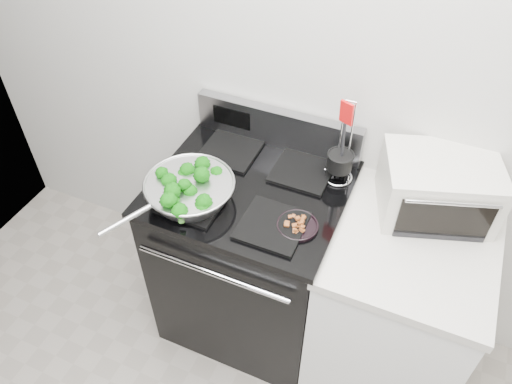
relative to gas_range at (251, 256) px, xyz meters
The scene contains 8 objects.
back_wall 0.97m from the gas_range, 48.22° to the left, with size 4.00×0.02×2.70m, color beige.
gas_range is the anchor object (origin of this frame).
counter 0.69m from the gas_range, ahead, with size 0.62×0.68×0.92m.
skillet 0.58m from the gas_range, 138.04° to the right, with size 0.36×0.55×0.08m.
broccoli_pile 0.59m from the gas_range, 138.26° to the right, with size 0.29×0.29×0.10m, color #043405, non-canonical shape.
bacon_plate 0.56m from the gas_range, 28.01° to the right, with size 0.16×0.16×0.04m.
utensil_holder 0.65m from the gas_range, 31.09° to the left, with size 0.12×0.12×0.38m.
toaster_oven 0.92m from the gas_range, 15.32° to the left, with size 0.50×0.43×0.24m.
Camera 1 is at (0.32, 0.05, 2.37)m, focal length 35.00 mm.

